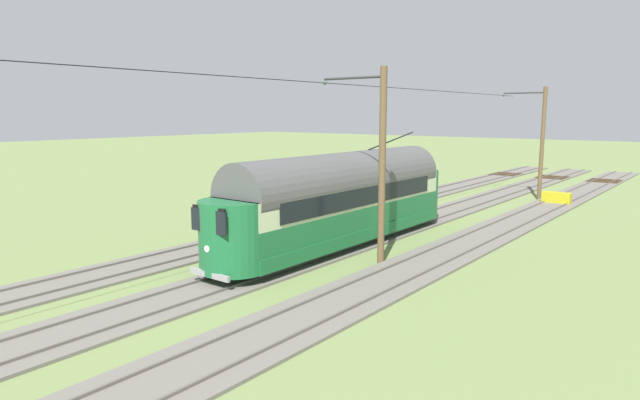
# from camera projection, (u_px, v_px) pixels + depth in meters

# --- Properties ---
(ground_plane) EXTENTS (220.00, 220.00, 0.00)m
(ground_plane) POSITION_uv_depth(u_px,v_px,m) (375.00, 236.00, 27.32)
(ground_plane) COLOR olive
(track_streetcar_siding) EXTENTS (2.80, 80.00, 0.18)m
(track_streetcar_siding) POSITION_uv_depth(u_px,v_px,m) (461.00, 247.00, 24.88)
(track_streetcar_siding) COLOR #666059
(track_streetcar_siding) RESTS_ON ground
(track_adjacent_siding) EXTENTS (2.80, 80.00, 0.18)m
(track_adjacent_siding) POSITION_uv_depth(u_px,v_px,m) (379.00, 234.00, 27.55)
(track_adjacent_siding) COLOR #666059
(track_adjacent_siding) RESTS_ON ground
(track_third_siding) EXTENTS (2.80, 80.00, 0.18)m
(track_third_siding) POSITION_uv_depth(u_px,v_px,m) (311.00, 223.00, 30.23)
(track_third_siding) COLOR #666059
(track_third_siding) RESTS_ON ground
(vintage_streetcar) EXTENTS (2.65, 15.94, 4.88)m
(vintage_streetcar) POSITION_uv_depth(u_px,v_px,m) (343.00, 198.00, 24.79)
(vintage_streetcar) COLOR #196033
(vintage_streetcar) RESTS_ON ground
(catenary_pole_foreground) EXTENTS (3.09, 0.28, 7.83)m
(catenary_pole_foreground) POSITION_uv_depth(u_px,v_px,m) (541.00, 141.00, 38.14)
(catenary_pole_foreground) COLOR brown
(catenary_pole_foreground) RESTS_ON ground
(catenary_pole_mid_near) EXTENTS (3.09, 0.28, 7.83)m
(catenary_pole_mid_near) POSITION_uv_depth(u_px,v_px,m) (380.00, 163.00, 21.75)
(catenary_pole_mid_near) COLOR brown
(catenary_pole_mid_near) RESTS_ON ground
(overhead_wire_run) EXTENTS (2.89, 46.15, 0.18)m
(overhead_wire_run) POSITION_uv_depth(u_px,v_px,m) (337.00, 84.00, 23.54)
(overhead_wire_run) COLOR black
(overhead_wire_run) RESTS_ON ground
(spare_tie_stack) EXTENTS (2.40, 2.40, 0.54)m
(spare_tie_stack) POSITION_uv_depth(u_px,v_px,m) (334.00, 197.00, 38.13)
(spare_tie_stack) COLOR #382819
(spare_tie_stack) RESTS_ON ground
(track_end_bumper) EXTENTS (1.80, 0.60, 0.80)m
(track_end_bumper) POSITION_uv_depth(u_px,v_px,m) (557.00, 198.00, 36.75)
(track_end_bumper) COLOR #B2A519
(track_end_bumper) RESTS_ON ground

